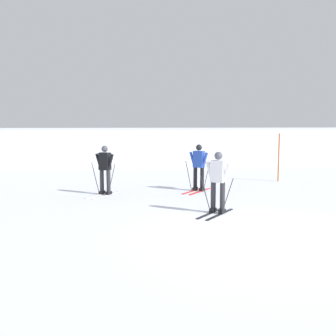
{
  "coord_description": "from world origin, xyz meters",
  "views": [
    {
      "loc": [
        -2.81,
        -8.39,
        2.51
      ],
      "look_at": [
        -1.33,
        5.5,
        0.9
      ],
      "focal_mm": 42.49,
      "sensor_mm": 36.0,
      "label": 1
    }
  ],
  "objects_px": {
    "skier_black": "(105,169)",
    "skier_blue": "(199,165)",
    "skier_white": "(218,181)",
    "trail_marker_pole": "(279,158)"
  },
  "relations": [
    {
      "from": "skier_black",
      "to": "skier_blue",
      "type": "distance_m",
      "value": 3.42
    },
    {
      "from": "skier_black",
      "to": "skier_white",
      "type": "relative_size",
      "value": 1.0
    },
    {
      "from": "skier_black",
      "to": "skier_white",
      "type": "xyz_separation_m",
      "value": [
        3.24,
        -3.21,
        -0.0
      ]
    },
    {
      "from": "trail_marker_pole",
      "to": "skier_white",
      "type": "bearing_deg",
      "value": -125.22
    },
    {
      "from": "skier_white",
      "to": "trail_marker_pole",
      "type": "xyz_separation_m",
      "value": [
        3.94,
        5.58,
        0.11
      ]
    },
    {
      "from": "skier_black",
      "to": "skier_blue",
      "type": "bearing_deg",
      "value": 7.27
    },
    {
      "from": "skier_white",
      "to": "skier_blue",
      "type": "distance_m",
      "value": 3.64
    },
    {
      "from": "skier_black",
      "to": "skier_blue",
      "type": "height_order",
      "value": "same"
    },
    {
      "from": "skier_white",
      "to": "skier_blue",
      "type": "xyz_separation_m",
      "value": [
        0.15,
        3.64,
        0.04
      ]
    },
    {
      "from": "skier_white",
      "to": "skier_black",
      "type": "bearing_deg",
      "value": 135.34
    }
  ]
}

